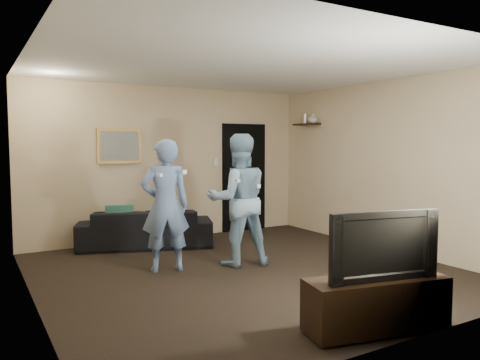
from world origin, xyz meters
TOP-DOWN VIEW (x-y plane):
  - ground at (0.00, 0.00)m, footprint 5.00×5.00m
  - ceiling at (0.00, 0.00)m, footprint 5.00×5.00m
  - wall_back at (0.00, 2.50)m, footprint 5.00×0.04m
  - wall_front at (0.00, -2.50)m, footprint 5.00×0.04m
  - wall_left at (-2.50, 0.00)m, footprint 0.04×5.00m
  - wall_right at (2.50, 0.00)m, footprint 0.04×5.00m
  - sofa at (-0.63, 2.03)m, footprint 2.22×1.47m
  - throw_pillow at (-1.05, 2.03)m, footprint 0.44×0.23m
  - painting_frame at (-0.90, 2.48)m, footprint 0.72×0.05m
  - painting_canvas at (-0.90, 2.45)m, footprint 0.62×0.01m
  - doorway at (1.45, 2.47)m, footprint 0.90×0.06m
  - light_switch at (0.85, 2.48)m, footprint 0.08×0.02m
  - wall_shelf at (2.39, 1.80)m, footprint 0.20×0.60m
  - shelf_vase at (2.39, 1.62)m, footprint 0.18×0.18m
  - shelf_figurine at (2.39, 1.84)m, footprint 0.06×0.06m
  - tv_console at (-0.03, -2.24)m, footprint 1.32×0.66m
  - television at (-0.03, -2.24)m, footprint 1.04×0.35m
  - wii_player_left at (-0.87, 0.55)m, footprint 0.69×0.56m
  - wii_player_right at (0.09, 0.34)m, footprint 1.00×0.87m

SIDE VIEW (x-z plane):
  - ground at x=0.00m, z-range 0.00..0.00m
  - tv_console at x=-0.03m, z-range 0.02..0.48m
  - sofa at x=-0.63m, z-range 0.00..0.60m
  - throw_pillow at x=-1.05m, z-range 0.27..0.69m
  - television at x=-0.03m, z-range 0.48..1.07m
  - wii_player_left at x=-0.87m, z-range 0.00..1.69m
  - wii_player_right at x=0.09m, z-range 0.00..1.76m
  - doorway at x=1.45m, z-range 0.00..2.00m
  - wall_back at x=0.00m, z-range 0.00..2.60m
  - wall_front at x=0.00m, z-range 0.00..2.60m
  - wall_left at x=-2.50m, z-range 0.00..2.60m
  - wall_right at x=2.50m, z-range 0.00..2.60m
  - light_switch at x=0.85m, z-range 1.24..1.36m
  - painting_frame at x=-0.90m, z-range 1.32..1.89m
  - painting_canvas at x=-0.90m, z-range 1.37..1.83m
  - wall_shelf at x=2.39m, z-range 1.98..2.00m
  - shelf_vase at x=2.39m, z-range 2.00..2.17m
  - shelf_figurine at x=2.39m, z-range 2.00..2.18m
  - ceiling at x=0.00m, z-range 2.58..2.62m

